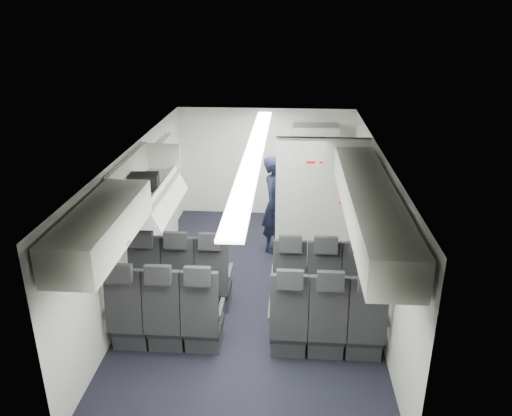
# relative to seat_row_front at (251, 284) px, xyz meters

# --- Properties ---
(cabin_shell) EXTENTS (3.41, 6.01, 2.16)m
(cabin_shell) POSITION_rel_seat_row_front_xyz_m (0.00, 0.53, 0.72)
(cabin_shell) COLOR black
(cabin_shell) RESTS_ON ground
(seat_row_front) EXTENTS (3.33, 0.56, 1.24)m
(seat_row_front) POSITION_rel_seat_row_front_xyz_m (0.00, 0.00, 0.00)
(seat_row_front) COLOR black
(seat_row_front) RESTS_ON cabin_shell
(seat_row_mid) EXTENTS (3.33, 0.56, 1.24)m
(seat_row_mid) POSITION_rel_seat_row_front_xyz_m (0.00, -0.90, 0.00)
(seat_row_mid) COLOR black
(seat_row_mid) RESTS_ON cabin_shell
(overhead_bin_left_rear) EXTENTS (0.53, 1.80, 0.40)m
(overhead_bin_left_rear) POSITION_rel_seat_row_front_xyz_m (-1.40, -1.47, 1.46)
(overhead_bin_left_rear) COLOR silver
(overhead_bin_left_rear) RESTS_ON cabin_shell
(overhead_bin_left_front_open) EXTENTS (0.64, 1.70, 0.72)m
(overhead_bin_left_front_open) POSITION_rel_seat_row_front_xyz_m (-1.44, 0.28, 1.33)
(overhead_bin_left_front_open) COLOR #9E9E93
(overhead_bin_left_front_open) RESTS_ON cabin_shell
(overhead_bin_right_rear) EXTENTS (0.53, 1.80, 0.40)m
(overhead_bin_right_rear) POSITION_rel_seat_row_front_xyz_m (1.40, -1.47, 1.46)
(overhead_bin_right_rear) COLOR silver
(overhead_bin_right_rear) RESTS_ON cabin_shell
(overhead_bin_right_front) EXTENTS (0.53, 1.70, 0.40)m
(overhead_bin_right_front) POSITION_rel_seat_row_front_xyz_m (1.40, 0.28, 1.46)
(overhead_bin_right_front) COLOR silver
(overhead_bin_right_front) RESTS_ON cabin_shell
(bulkhead_partition) EXTENTS (1.40, 0.15, 2.13)m
(bulkhead_partition) POSITION_rel_seat_row_front_xyz_m (0.98, 1.33, 0.67)
(bulkhead_partition) COLOR silver
(bulkhead_partition) RESTS_ON cabin_shell
(galley_unit) EXTENTS (0.85, 0.52, 1.90)m
(galley_unit) POSITION_rel_seat_row_front_xyz_m (0.95, 3.25, 0.55)
(galley_unit) COLOR #939399
(galley_unit) RESTS_ON cabin_shell
(boarding_door) EXTENTS (0.12, 1.27, 1.86)m
(boarding_door) POSITION_rel_seat_row_front_xyz_m (-1.64, 2.09, 0.55)
(boarding_door) COLOR silver
(boarding_door) RESTS_ON cabin_shell
(flight_attendant) EXTENTS (0.60, 0.72, 1.68)m
(flight_attendant) POSITION_rel_seat_row_front_xyz_m (0.26, 1.91, 0.43)
(flight_attendant) COLOR black
(flight_attendant) RESTS_ON ground
(carry_on_bag) EXTENTS (0.40, 0.30, 0.22)m
(carry_on_bag) POSITION_rel_seat_row_front_xyz_m (-1.43, 0.18, 1.38)
(carry_on_bag) COLOR black
(carry_on_bag) RESTS_ON overhead_bin_left_front_open
(papers) EXTENTS (0.20, 0.10, 0.15)m
(papers) POSITION_rel_seat_row_front_xyz_m (0.45, 1.86, 0.64)
(papers) COLOR white
(papers) RESTS_ON flight_attendant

